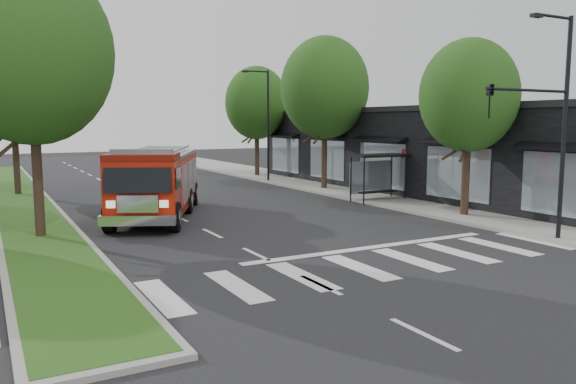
# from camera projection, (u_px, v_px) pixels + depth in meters

# --- Properties ---
(ground) EXTENTS (140.00, 140.00, 0.00)m
(ground) POSITION_uv_depth(u_px,v_px,m) (256.00, 254.00, 18.49)
(ground) COLOR black
(ground) RESTS_ON ground
(sidewalk_right) EXTENTS (5.00, 80.00, 0.15)m
(sidewalk_right) POSITION_uv_depth(u_px,v_px,m) (374.00, 195.00, 33.14)
(sidewalk_right) COLOR gray
(sidewalk_right) RESTS_ON ground
(median) EXTENTS (3.00, 50.00, 0.15)m
(median) POSITION_uv_depth(u_px,v_px,m) (20.00, 199.00, 31.29)
(median) COLOR gray
(median) RESTS_ON ground
(storefront_row) EXTENTS (8.00, 30.00, 5.00)m
(storefront_row) POSITION_uv_depth(u_px,v_px,m) (433.00, 152.00, 34.98)
(storefront_row) COLOR black
(storefront_row) RESTS_ON ground
(bus_shelter) EXTENTS (3.20, 1.60, 2.61)m
(bus_shelter) POSITION_uv_depth(u_px,v_px,m) (377.00, 164.00, 30.66)
(bus_shelter) COLOR black
(bus_shelter) RESTS_ON ground
(tree_right_near) EXTENTS (4.40, 4.40, 8.05)m
(tree_right_near) POSITION_uv_depth(u_px,v_px,m) (469.00, 96.00, 25.02)
(tree_right_near) COLOR black
(tree_right_near) RESTS_ON ground
(tree_right_mid) EXTENTS (5.60, 5.60, 9.72)m
(tree_right_mid) POSITION_uv_depth(u_px,v_px,m) (325.00, 88.00, 35.35)
(tree_right_mid) COLOR black
(tree_right_mid) RESTS_ON ground
(tree_right_far) EXTENTS (5.00, 5.00, 8.73)m
(tree_right_far) POSITION_uv_depth(u_px,v_px,m) (257.00, 103.00, 44.14)
(tree_right_far) COLOR black
(tree_right_far) RESTS_ON ground
(tree_median_near) EXTENTS (5.80, 5.80, 10.16)m
(tree_median_near) POSITION_uv_depth(u_px,v_px,m) (31.00, 52.00, 20.01)
(tree_median_near) COLOR black
(tree_median_near) RESTS_ON ground
(tree_median_far) EXTENTS (5.60, 5.60, 9.72)m
(tree_median_far) POSITION_uv_depth(u_px,v_px,m) (12.00, 85.00, 32.24)
(tree_median_far) COLOR black
(tree_median_far) RESTS_ON ground
(streetlight_right_near) EXTENTS (4.08, 0.22, 8.00)m
(streetlight_right_near) POSITION_uv_depth(u_px,v_px,m) (549.00, 113.00, 19.44)
(streetlight_right_near) COLOR black
(streetlight_right_near) RESTS_ON ground
(streetlight_right_far) EXTENTS (2.11, 0.20, 8.00)m
(streetlight_right_far) POSITION_uv_depth(u_px,v_px,m) (266.00, 120.00, 40.27)
(streetlight_right_far) COLOR black
(streetlight_right_far) RESTS_ON ground
(fire_engine) EXTENTS (6.53, 9.79, 3.29)m
(fire_engine) POSITION_uv_depth(u_px,v_px,m) (157.00, 183.00, 25.60)
(fire_engine) COLOR #670F05
(fire_engine) RESTS_ON ground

